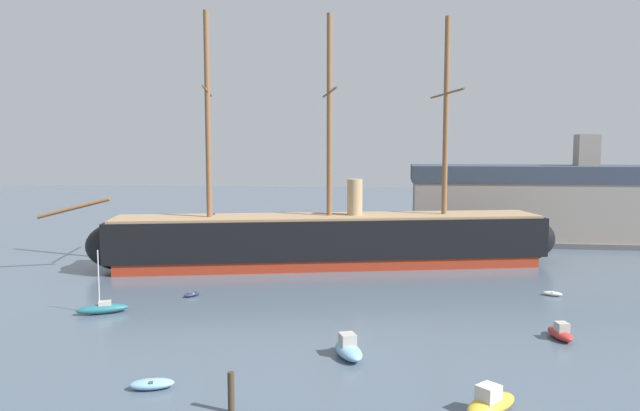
{
  "coord_description": "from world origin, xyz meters",
  "views": [
    {
      "loc": [
        5.66,
        -22.45,
        14.84
      ],
      "look_at": [
        -2.01,
        37.06,
        8.98
      ],
      "focal_mm": 33.39,
      "sensor_mm": 36.0,
      "label": 1
    }
  ],
  "objects_px": {
    "sailboat_mid_left": "(102,308)",
    "motorboat_mid_right": "(560,333)",
    "tall_ship": "(329,239)",
    "dinghy_alongside_stern": "(552,294)",
    "motorboat_near_centre": "(348,349)",
    "dinghy_foreground_left": "(152,384)",
    "dockside_warehouse_right": "(553,204)",
    "dinghy_alongside_bow": "(192,294)",
    "mooring_piling_left_pair": "(231,392)",
    "motorboat_foreground_right": "(491,402)",
    "motorboat_far_left": "(143,255)"
  },
  "relations": [
    {
      "from": "mooring_piling_left_pair",
      "to": "dinghy_alongside_stern",
      "type": "bearing_deg",
      "value": 50.27
    },
    {
      "from": "dockside_warehouse_right",
      "to": "sailboat_mid_left",
      "type": "bearing_deg",
      "value": -136.54
    },
    {
      "from": "motorboat_near_centre",
      "to": "sailboat_mid_left",
      "type": "bearing_deg",
      "value": 160.1
    },
    {
      "from": "tall_ship",
      "to": "motorboat_far_left",
      "type": "height_order",
      "value": "tall_ship"
    },
    {
      "from": "motorboat_near_centre",
      "to": "motorboat_mid_right",
      "type": "height_order",
      "value": "motorboat_near_centre"
    },
    {
      "from": "dinghy_foreground_left",
      "to": "sailboat_mid_left",
      "type": "bearing_deg",
      "value": 125.99
    },
    {
      "from": "motorboat_foreground_right",
      "to": "dinghy_alongside_stern",
      "type": "xyz_separation_m",
      "value": [
        10.28,
        27.94,
        -0.35
      ]
    },
    {
      "from": "motorboat_foreground_right",
      "to": "motorboat_near_centre",
      "type": "relative_size",
      "value": 0.94
    },
    {
      "from": "motorboat_foreground_right",
      "to": "motorboat_far_left",
      "type": "bearing_deg",
      "value": 132.92
    },
    {
      "from": "motorboat_mid_right",
      "to": "motorboat_near_centre",
      "type": "bearing_deg",
      "value": -159.07
    },
    {
      "from": "motorboat_mid_right",
      "to": "dinghy_alongside_stern",
      "type": "bearing_deg",
      "value": 78.4
    },
    {
      "from": "dinghy_alongside_stern",
      "to": "motorboat_mid_right",
      "type": "bearing_deg",
      "value": -101.6
    },
    {
      "from": "dinghy_alongside_stern",
      "to": "motorboat_near_centre",
      "type": "bearing_deg",
      "value": -133.29
    },
    {
      "from": "motorboat_near_centre",
      "to": "dinghy_alongside_stern",
      "type": "distance_m",
      "value": 27.61
    },
    {
      "from": "mooring_piling_left_pair",
      "to": "motorboat_far_left",
      "type": "bearing_deg",
      "value": 119.28
    },
    {
      "from": "dinghy_alongside_bow",
      "to": "mooring_piling_left_pair",
      "type": "bearing_deg",
      "value": -65.94
    },
    {
      "from": "dinghy_foreground_left",
      "to": "motorboat_mid_right",
      "type": "bearing_deg",
      "value": 25.75
    },
    {
      "from": "motorboat_foreground_right",
      "to": "dinghy_foreground_left",
      "type": "bearing_deg",
      "value": 178.14
    },
    {
      "from": "tall_ship",
      "to": "dinghy_alongside_bow",
      "type": "relative_size",
      "value": 33.69
    },
    {
      "from": "motorboat_mid_right",
      "to": "dinghy_foreground_left",
      "type": "bearing_deg",
      "value": -154.25
    },
    {
      "from": "tall_ship",
      "to": "motorboat_far_left",
      "type": "relative_size",
      "value": 19.94
    },
    {
      "from": "motorboat_near_centre",
      "to": "motorboat_mid_right",
      "type": "bearing_deg",
      "value": 20.93
    },
    {
      "from": "motorboat_foreground_right",
      "to": "sailboat_mid_left",
      "type": "distance_m",
      "value": 35.32
    },
    {
      "from": "mooring_piling_left_pair",
      "to": "dockside_warehouse_right",
      "type": "distance_m",
      "value": 74.16
    },
    {
      "from": "motorboat_mid_right",
      "to": "motorboat_far_left",
      "type": "bearing_deg",
      "value": 148.92
    },
    {
      "from": "dinghy_alongside_stern",
      "to": "dinghy_alongside_bow",
      "type": "bearing_deg",
      "value": -172.18
    },
    {
      "from": "mooring_piling_left_pair",
      "to": "dinghy_foreground_left",
      "type": "bearing_deg",
      "value": 156.45
    },
    {
      "from": "dinghy_alongside_bow",
      "to": "mooring_piling_left_pair",
      "type": "distance_m",
      "value": 27.25
    },
    {
      "from": "dinghy_alongside_stern",
      "to": "dockside_warehouse_right",
      "type": "bearing_deg",
      "value": 76.16
    },
    {
      "from": "motorboat_mid_right",
      "to": "mooring_piling_left_pair",
      "type": "relative_size",
      "value": 1.47
    },
    {
      "from": "motorboat_foreground_right",
      "to": "sailboat_mid_left",
      "type": "xyz_separation_m",
      "value": [
        -31.44,
        16.09,
        -0.09
      ]
    },
    {
      "from": "motorboat_mid_right",
      "to": "mooring_piling_left_pair",
      "type": "xyz_separation_m",
      "value": [
        -21.89,
        -15.84,
        0.69
      ]
    },
    {
      "from": "sailboat_mid_left",
      "to": "dinghy_alongside_stern",
      "type": "distance_m",
      "value": 43.37
    },
    {
      "from": "motorboat_mid_right",
      "to": "dinghy_alongside_bow",
      "type": "bearing_deg",
      "value": 164.7
    },
    {
      "from": "dinghy_alongside_stern",
      "to": "motorboat_far_left",
      "type": "bearing_deg",
      "value": 164.09
    },
    {
      "from": "motorboat_near_centre",
      "to": "dinghy_alongside_bow",
      "type": "relative_size",
      "value": 2.23
    },
    {
      "from": "dinghy_foreground_left",
      "to": "dinghy_alongside_bow",
      "type": "distance_m",
      "value": 22.99
    },
    {
      "from": "motorboat_mid_right",
      "to": "dinghy_alongside_stern",
      "type": "xyz_separation_m",
      "value": [
        2.86,
        13.95,
        -0.25
      ]
    },
    {
      "from": "motorboat_near_centre",
      "to": "dinghy_alongside_stern",
      "type": "bearing_deg",
      "value": 46.71
    },
    {
      "from": "tall_ship",
      "to": "dinghy_alongside_stern",
      "type": "bearing_deg",
      "value": -26.99
    },
    {
      "from": "sailboat_mid_left",
      "to": "motorboat_mid_right",
      "type": "xyz_separation_m",
      "value": [
        38.86,
        -2.1,
        -0.01
      ]
    },
    {
      "from": "motorboat_foreground_right",
      "to": "mooring_piling_left_pair",
      "type": "height_order",
      "value": "mooring_piling_left_pair"
    },
    {
      "from": "dinghy_foreground_left",
      "to": "dockside_warehouse_right",
      "type": "distance_m",
      "value": 74.87
    },
    {
      "from": "motorboat_near_centre",
      "to": "dockside_warehouse_right",
      "type": "bearing_deg",
      "value": 63.66
    },
    {
      "from": "mooring_piling_left_pair",
      "to": "motorboat_near_centre",
      "type": "bearing_deg",
      "value": 59.01
    },
    {
      "from": "mooring_piling_left_pair",
      "to": "dockside_warehouse_right",
      "type": "xyz_separation_m",
      "value": [
        33.65,
        65.91,
        4.84
      ]
    },
    {
      "from": "sailboat_mid_left",
      "to": "motorboat_mid_right",
      "type": "height_order",
      "value": "sailboat_mid_left"
    },
    {
      "from": "dinghy_alongside_stern",
      "to": "mooring_piling_left_pair",
      "type": "xyz_separation_m",
      "value": [
        -24.75,
        -29.79,
        0.94
      ]
    },
    {
      "from": "tall_ship",
      "to": "dinghy_foreground_left",
      "type": "bearing_deg",
      "value": -99.41
    },
    {
      "from": "motorboat_foreground_right",
      "to": "dinghy_alongside_bow",
      "type": "height_order",
      "value": "motorboat_foreground_right"
    }
  ]
}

